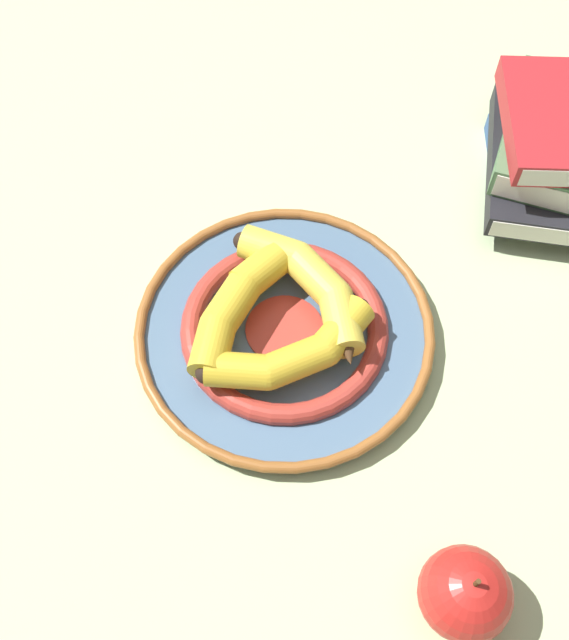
{
  "coord_description": "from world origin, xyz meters",
  "views": [
    {
      "loc": [
        -0.38,
        0.17,
        0.69
      ],
      "look_at": [
        -0.04,
        0.0,
        0.04
      ],
      "focal_mm": 42.0,
      "sensor_mm": 36.0,
      "label": 1
    }
  ],
  "objects_px": {
    "book_stack": "(552,147)",
    "apple": "(465,594)",
    "banana_c": "(238,304)",
    "decorative_bowl": "(284,330)",
    "banana_a": "(290,355)",
    "banana_b": "(312,284)"
  },
  "relations": [
    {
      "from": "book_stack",
      "to": "apple",
      "type": "xyz_separation_m",
      "value": [
        -0.36,
        0.35,
        -0.02
      ]
    },
    {
      "from": "book_stack",
      "to": "apple",
      "type": "bearing_deg",
      "value": -8.58
    },
    {
      "from": "banana_a",
      "to": "book_stack",
      "type": "relative_size",
      "value": 0.83
    },
    {
      "from": "decorative_bowl",
      "to": "apple",
      "type": "distance_m",
      "value": 0.31
    },
    {
      "from": "decorative_bowl",
      "to": "banana_a",
      "type": "bearing_deg",
      "value": 159.75
    },
    {
      "from": "book_stack",
      "to": "decorative_bowl",
      "type": "bearing_deg",
      "value": -46.04
    },
    {
      "from": "decorative_bowl",
      "to": "banana_c",
      "type": "xyz_separation_m",
      "value": [
        0.03,
        0.04,
        0.03
      ]
    },
    {
      "from": "decorative_bowl",
      "to": "banana_a",
      "type": "xyz_separation_m",
      "value": [
        -0.04,
        0.02,
        0.03
      ]
    },
    {
      "from": "apple",
      "to": "banana_c",
      "type": "bearing_deg",
      "value": 8.96
    },
    {
      "from": "banana_a",
      "to": "apple",
      "type": "bearing_deg",
      "value": -80.63
    },
    {
      "from": "decorative_bowl",
      "to": "banana_c",
      "type": "relative_size",
      "value": 1.92
    },
    {
      "from": "decorative_bowl",
      "to": "banana_a",
      "type": "distance_m",
      "value": 0.06
    },
    {
      "from": "decorative_bowl",
      "to": "banana_c",
      "type": "distance_m",
      "value": 0.06
    },
    {
      "from": "banana_b",
      "to": "apple",
      "type": "distance_m",
      "value": 0.32
    },
    {
      "from": "decorative_bowl",
      "to": "banana_a",
      "type": "height_order",
      "value": "banana_a"
    },
    {
      "from": "book_stack",
      "to": "apple",
      "type": "height_order",
      "value": "book_stack"
    },
    {
      "from": "banana_a",
      "to": "banana_c",
      "type": "xyz_separation_m",
      "value": [
        0.07,
        0.02,
        0.0
      ]
    },
    {
      "from": "apple",
      "to": "banana_b",
      "type": "bearing_deg",
      "value": -4.4
    },
    {
      "from": "decorative_bowl",
      "to": "banana_b",
      "type": "bearing_deg",
      "value": -65.26
    },
    {
      "from": "banana_c",
      "to": "book_stack",
      "type": "relative_size",
      "value": 0.69
    },
    {
      "from": "banana_b",
      "to": "banana_c",
      "type": "relative_size",
      "value": 1.21
    },
    {
      "from": "decorative_bowl",
      "to": "banana_a",
      "type": "relative_size",
      "value": 1.59
    }
  ]
}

